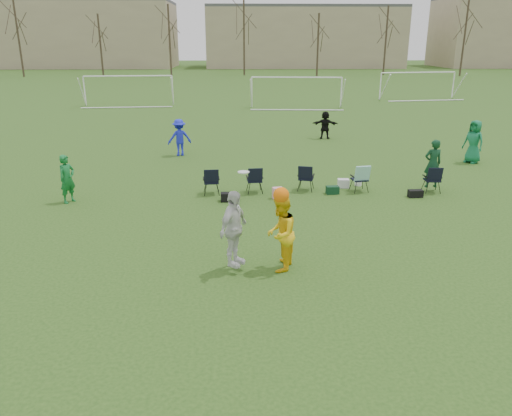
{
  "coord_description": "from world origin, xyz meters",
  "views": [
    {
      "loc": [
        -0.49,
        -9.42,
        5.3
      ],
      "look_at": [
        -0.15,
        2.54,
        1.25
      ],
      "focal_mm": 35.0,
      "sensor_mm": 36.0,
      "label": 1
    }
  ],
  "objects_px": {
    "fielder_green_far": "(474,142)",
    "center_contest": "(261,231)",
    "goal_right": "(418,78)",
    "fielder_green_near": "(67,179)",
    "fielder_black": "(325,125)",
    "goal_left": "(128,82)",
    "fielder_blue": "(179,138)",
    "goal_mid": "(297,83)"
  },
  "relations": [
    {
      "from": "center_contest",
      "to": "goal_right",
      "type": "xyz_separation_m",
      "value": [
        16.06,
        36.46,
        0.9
      ]
    },
    {
      "from": "fielder_green_near",
      "to": "center_contest",
      "type": "relative_size",
      "value": 0.67
    },
    {
      "from": "fielder_black",
      "to": "center_contest",
      "type": "xyz_separation_m",
      "value": [
        -4.25,
        -16.83,
        0.25
      ]
    },
    {
      "from": "fielder_blue",
      "to": "goal_left",
      "type": "relative_size",
      "value": 0.24
    },
    {
      "from": "fielder_green_near",
      "to": "goal_right",
      "type": "relative_size",
      "value": 0.23
    },
    {
      "from": "fielder_green_far",
      "to": "fielder_black",
      "type": "relative_size",
      "value": 1.25
    },
    {
      "from": "goal_left",
      "to": "fielder_black",
      "type": "bearing_deg",
      "value": -52.78
    },
    {
      "from": "fielder_green_near",
      "to": "fielder_blue",
      "type": "bearing_deg",
      "value": 10.31
    },
    {
      "from": "goal_left",
      "to": "goal_right",
      "type": "height_order",
      "value": "same"
    },
    {
      "from": "fielder_green_near",
      "to": "goal_mid",
      "type": "relative_size",
      "value": 0.22
    },
    {
      "from": "fielder_blue",
      "to": "fielder_green_far",
      "type": "bearing_deg",
      "value": 152.36
    },
    {
      "from": "fielder_green_near",
      "to": "goal_right",
      "type": "distance_m",
      "value": 38.23
    },
    {
      "from": "fielder_blue",
      "to": "center_contest",
      "type": "distance_m",
      "value": 13.16
    },
    {
      "from": "fielder_green_near",
      "to": "fielder_green_far",
      "type": "xyz_separation_m",
      "value": [
        16.32,
        5.33,
        0.13
      ]
    },
    {
      "from": "fielder_green_far",
      "to": "goal_right",
      "type": "relative_size",
      "value": 0.26
    },
    {
      "from": "fielder_green_far",
      "to": "goal_right",
      "type": "height_order",
      "value": "goal_right"
    },
    {
      "from": "fielder_blue",
      "to": "goal_mid",
      "type": "bearing_deg",
      "value": -132.48
    },
    {
      "from": "fielder_blue",
      "to": "goal_right",
      "type": "bearing_deg",
      "value": -149.01
    },
    {
      "from": "fielder_green_near",
      "to": "goal_left",
      "type": "relative_size",
      "value": 0.22
    },
    {
      "from": "fielder_green_near",
      "to": "fielder_black",
      "type": "distance_m",
      "value": 15.51
    },
    {
      "from": "fielder_blue",
      "to": "goal_mid",
      "type": "height_order",
      "value": "goal_mid"
    },
    {
      "from": "fielder_green_far",
      "to": "goal_left",
      "type": "distance_m",
      "value": 29.4
    },
    {
      "from": "fielder_green_far",
      "to": "fielder_green_near",
      "type": "bearing_deg",
      "value": -105.69
    },
    {
      "from": "fielder_black",
      "to": "fielder_green_near",
      "type": "bearing_deg",
      "value": 55.68
    },
    {
      "from": "fielder_green_near",
      "to": "goal_right",
      "type": "bearing_deg",
      "value": -3.33
    },
    {
      "from": "goal_right",
      "to": "fielder_black",
      "type": "bearing_deg",
      "value": -129.04
    },
    {
      "from": "fielder_blue",
      "to": "goal_left",
      "type": "bearing_deg",
      "value": -91.35
    },
    {
      "from": "fielder_green_near",
      "to": "fielder_black",
      "type": "height_order",
      "value": "fielder_green_near"
    },
    {
      "from": "center_contest",
      "to": "goal_right",
      "type": "distance_m",
      "value": 39.85
    },
    {
      "from": "fielder_blue",
      "to": "center_contest",
      "type": "height_order",
      "value": "center_contest"
    },
    {
      "from": "fielder_green_near",
      "to": "fielder_black",
      "type": "xyz_separation_m",
      "value": [
        10.6,
        11.32,
        -0.06
      ]
    },
    {
      "from": "fielder_green_near",
      "to": "fielder_green_far",
      "type": "distance_m",
      "value": 17.17
    },
    {
      "from": "center_contest",
      "to": "goal_mid",
      "type": "xyz_separation_m",
      "value": [
        4.06,
        30.46,
        0.9
      ]
    },
    {
      "from": "goal_left",
      "to": "goal_mid",
      "type": "xyz_separation_m",
      "value": [
        14.0,
        -2.0,
        0.0
      ]
    },
    {
      "from": "fielder_green_near",
      "to": "fielder_green_far",
      "type": "height_order",
      "value": "fielder_green_far"
    },
    {
      "from": "fielder_green_far",
      "to": "center_contest",
      "type": "distance_m",
      "value": 14.73
    },
    {
      "from": "center_contest",
      "to": "goal_mid",
      "type": "distance_m",
      "value": 30.74
    },
    {
      "from": "fielder_black",
      "to": "goal_right",
      "type": "bearing_deg",
      "value": -112.23
    },
    {
      "from": "fielder_green_far",
      "to": "goal_left",
      "type": "relative_size",
      "value": 0.26
    },
    {
      "from": "fielder_green_near",
      "to": "goal_mid",
      "type": "height_order",
      "value": "goal_mid"
    },
    {
      "from": "fielder_green_near",
      "to": "goal_left",
      "type": "distance_m",
      "value": 27.21
    },
    {
      "from": "fielder_blue",
      "to": "fielder_green_far",
      "type": "distance_m",
      "value": 13.5
    }
  ]
}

